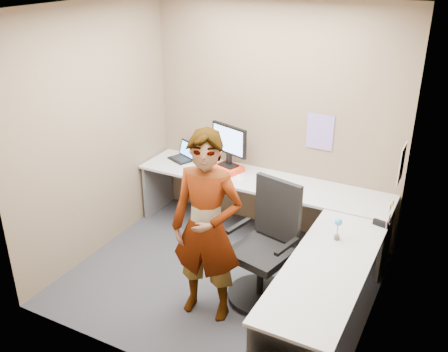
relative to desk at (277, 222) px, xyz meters
The scene contains 21 objects.
ground 0.83m from the desk, 138.54° to the right, with size 3.00×3.00×0.00m, color #2A2B30.
wall_back 1.27m from the desk, 115.54° to the left, with size 3.00×3.00×0.00m, color brown.
wall_right 1.36m from the desk, 19.95° to the right, with size 2.70×2.70×0.00m, color brown.
wall_left 2.12m from the desk, 168.73° to the right, with size 2.70×2.70×0.00m, color brown.
ceiling 2.19m from the desk, 138.54° to the right, with size 3.00×3.00×0.00m, color white.
desk is the anchor object (origin of this frame).
paper_ream 1.11m from the desk, 143.93° to the left, with size 0.33×0.24×0.07m, color red.
monitor 1.22m from the desk, 143.17° to the left, with size 0.51×0.23×0.49m.
laptop 1.72m from the desk, 155.24° to the left, with size 0.37×0.35×0.21m.
trackball_mouse 1.30m from the desk, 156.77° to the left, with size 0.12×0.08×0.07m.
origami 0.86m from the desk, 143.59° to the left, with size 0.10×0.10×0.06m, color white.
stapler 1.02m from the desk, ahead, with size 0.15×0.04×0.06m, color black.
flower 0.79m from the desk, 21.34° to the right, with size 0.07×0.07×0.22m.
calendar_purple 1.15m from the desk, 82.85° to the left, with size 0.30×0.01×0.40m, color #846BB7.
calendar_white 1.35m from the desk, 26.02° to the left, with size 0.01×0.28×0.38m, color white.
sticky_note_a 1.13m from the desk, ahead, with size 0.01×0.07×0.07m, color #F2E059.
sticky_note_b 1.10m from the desk, 11.49° to the left, with size 0.01×0.07×0.07m, color pink.
sticky_note_c 1.08m from the desk, ahead, with size 0.01×0.07×0.07m, color pink.
sticky_note_d 1.15m from the desk, 16.61° to the left, with size 0.01×0.07×0.07m, color #F2E059.
office_chair 0.45m from the desk, 81.13° to the right, with size 0.66×0.64×1.18m.
person 0.99m from the desk, 109.36° to the right, with size 0.65×0.43×1.80m, color #999399.
Camera 1 is at (2.02, -3.79, 3.12)m, focal length 40.00 mm.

